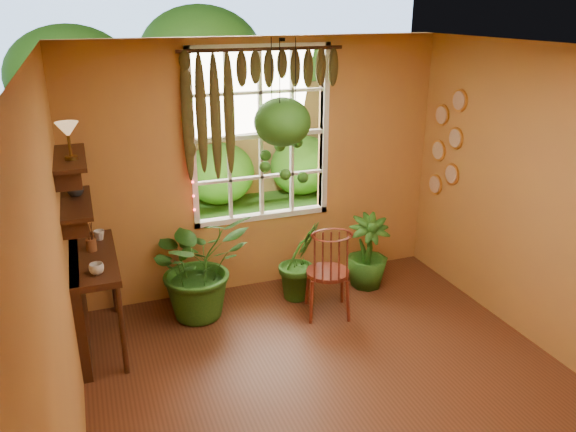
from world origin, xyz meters
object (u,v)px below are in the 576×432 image
object	(u,v)px
windsor_chair	(328,284)
potted_plant_left	(199,265)
counter_ledge	(85,292)
hanging_basket	(282,127)
potted_plant_mid	(300,260)

from	to	relation	value
windsor_chair	potted_plant_left	distance (m)	1.31
counter_ledge	hanging_basket	bearing A→B (deg)	9.82
counter_ledge	potted_plant_mid	size ratio (longest dim) A/B	1.39
windsor_chair	potted_plant_left	size ratio (longest dim) A/B	1.05
potted_plant_left	windsor_chair	bearing A→B (deg)	-20.66
potted_plant_left	potted_plant_mid	distance (m)	1.09
potted_plant_mid	hanging_basket	xyz separation A→B (m)	(-0.13, 0.17, 1.41)
windsor_chair	potted_plant_left	bearing A→B (deg)	175.78
windsor_chair	hanging_basket	xyz separation A→B (m)	(-0.26, 0.61, 1.51)
counter_ledge	potted_plant_left	world-z (taller)	potted_plant_left
hanging_basket	windsor_chair	bearing A→B (deg)	-66.55
potted_plant_left	hanging_basket	bearing A→B (deg)	9.13
hanging_basket	counter_ledge	bearing A→B (deg)	-170.18
potted_plant_left	potted_plant_mid	bearing A→B (deg)	-0.71
potted_plant_mid	hanging_basket	bearing A→B (deg)	128.74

